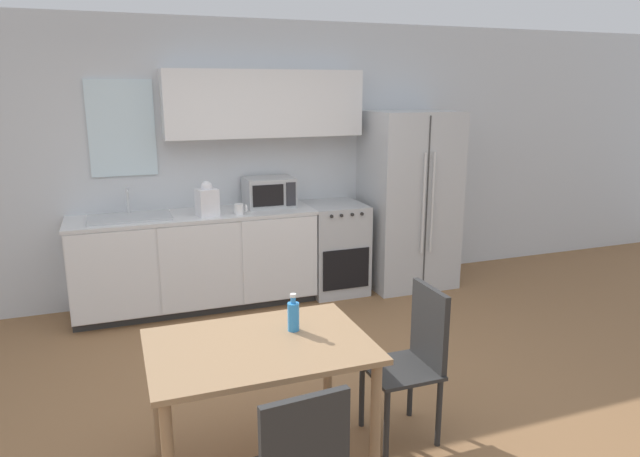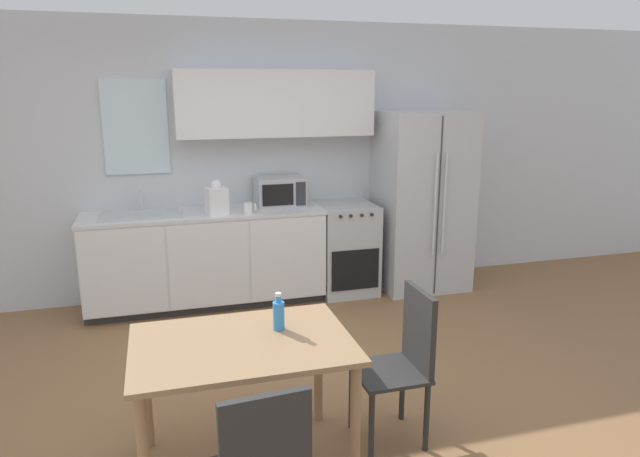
{
  "view_description": "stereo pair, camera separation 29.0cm",
  "coord_description": "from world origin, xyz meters",
  "px_view_note": "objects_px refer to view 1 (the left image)",
  "views": [
    {
      "loc": [
        -1.02,
        -3.25,
        2.06
      ],
      "look_at": [
        0.38,
        0.58,
        1.05
      ],
      "focal_mm": 32.0,
      "sensor_mm": 36.0,
      "label": 1
    },
    {
      "loc": [
        -0.75,
        -3.34,
        2.06
      ],
      "look_at": [
        0.38,
        0.58,
        1.05
      ],
      "focal_mm": 32.0,
      "sensor_mm": 36.0,
      "label": 2
    }
  ],
  "objects_px": {
    "dining_chair_side": "(416,352)",
    "oven_range": "(334,248)",
    "coffee_mug": "(240,209)",
    "drink_bottle": "(293,315)",
    "refrigerator": "(409,200)",
    "dining_table": "(260,362)",
    "microwave": "(269,192)"
  },
  "relations": [
    {
      "from": "dining_chair_side",
      "to": "oven_range",
      "type": "bearing_deg",
      "value": -10.81
    },
    {
      "from": "coffee_mug",
      "to": "dining_chair_side",
      "type": "height_order",
      "value": "coffee_mug"
    },
    {
      "from": "drink_bottle",
      "to": "dining_chair_side",
      "type": "bearing_deg",
      "value": -5.61
    },
    {
      "from": "oven_range",
      "to": "refrigerator",
      "type": "height_order",
      "value": "refrigerator"
    },
    {
      "from": "dining_table",
      "to": "drink_bottle",
      "type": "bearing_deg",
      "value": 24.29
    },
    {
      "from": "refrigerator",
      "to": "coffee_mug",
      "type": "distance_m",
      "value": 1.83
    },
    {
      "from": "microwave",
      "to": "coffee_mug",
      "type": "distance_m",
      "value": 0.45
    },
    {
      "from": "oven_range",
      "to": "microwave",
      "type": "bearing_deg",
      "value": 171.25
    },
    {
      "from": "refrigerator",
      "to": "dining_table",
      "type": "height_order",
      "value": "refrigerator"
    },
    {
      "from": "dining_table",
      "to": "drink_bottle",
      "type": "xyz_separation_m",
      "value": [
        0.22,
        0.1,
        0.2
      ]
    },
    {
      "from": "coffee_mug",
      "to": "dining_table",
      "type": "height_order",
      "value": "coffee_mug"
    },
    {
      "from": "microwave",
      "to": "coffee_mug",
      "type": "height_order",
      "value": "microwave"
    },
    {
      "from": "oven_range",
      "to": "coffee_mug",
      "type": "distance_m",
      "value": 1.15
    },
    {
      "from": "dining_chair_side",
      "to": "microwave",
      "type": "bearing_deg",
      "value": 3.76
    },
    {
      "from": "microwave",
      "to": "oven_range",
      "type": "bearing_deg",
      "value": -8.75
    },
    {
      "from": "microwave",
      "to": "dining_chair_side",
      "type": "relative_size",
      "value": 0.51
    },
    {
      "from": "coffee_mug",
      "to": "dining_table",
      "type": "xyz_separation_m",
      "value": [
        -0.43,
        -2.39,
        -0.32
      ]
    },
    {
      "from": "microwave",
      "to": "coffee_mug",
      "type": "xyz_separation_m",
      "value": [
        -0.35,
        -0.27,
        -0.09
      ]
    },
    {
      "from": "coffee_mug",
      "to": "drink_bottle",
      "type": "relative_size",
      "value": 0.56
    },
    {
      "from": "coffee_mug",
      "to": "oven_range",
      "type": "bearing_deg",
      "value": 9.5
    },
    {
      "from": "coffee_mug",
      "to": "dining_table",
      "type": "bearing_deg",
      "value": -100.15
    },
    {
      "from": "coffee_mug",
      "to": "microwave",
      "type": "bearing_deg",
      "value": 37.32
    },
    {
      "from": "oven_range",
      "to": "dining_chair_side",
      "type": "xyz_separation_m",
      "value": [
        -0.48,
        -2.53,
        0.08
      ]
    },
    {
      "from": "oven_range",
      "to": "coffee_mug",
      "type": "xyz_separation_m",
      "value": [
        -1.01,
        -0.17,
        0.51
      ]
    },
    {
      "from": "oven_range",
      "to": "dining_chair_side",
      "type": "bearing_deg",
      "value": -100.79
    },
    {
      "from": "coffee_mug",
      "to": "drink_bottle",
      "type": "distance_m",
      "value": 2.3
    },
    {
      "from": "refrigerator",
      "to": "microwave",
      "type": "xyz_separation_m",
      "value": [
        -1.47,
        0.15,
        0.15
      ]
    },
    {
      "from": "oven_range",
      "to": "drink_bottle",
      "type": "bearing_deg",
      "value": -116.35
    },
    {
      "from": "oven_range",
      "to": "coffee_mug",
      "type": "height_order",
      "value": "coffee_mug"
    },
    {
      "from": "microwave",
      "to": "coffee_mug",
      "type": "relative_size",
      "value": 3.96
    },
    {
      "from": "refrigerator",
      "to": "dining_table",
      "type": "distance_m",
      "value": 3.38
    },
    {
      "from": "drink_bottle",
      "to": "refrigerator",
      "type": "bearing_deg",
      "value": 49.82
    }
  ]
}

